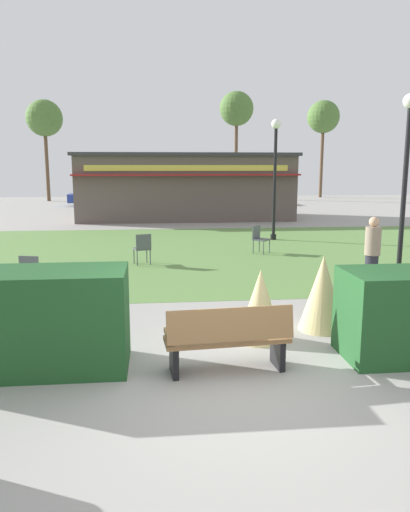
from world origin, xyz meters
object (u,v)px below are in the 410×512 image
Objects in this scene: tree_center_bg at (237,110)px; tree_left_bg at (323,118)px; cafe_chair_west at (143,246)px; parked_car_center_slot at (177,196)px; cafe_chair_center at (259,237)px; person_standing at (372,254)px; tree_right_bg at (44,119)px; park_bench at (228,339)px; parked_car_east_slot at (247,196)px; cafe_chair_east at (32,272)px; parked_car_west_slot at (99,196)px; lamppost_mid at (406,165)px; food_kiosk at (185,186)px; lamppost_far at (275,165)px.

tree_left_bg is at bearing 10.00° from tree_center_bg.
tree_center_bg is (7.20, 27.87, 6.79)m from cafe_chair_west.
cafe_chair_center is at bearing -85.01° from parked_car_center_slot.
person_standing is 33.54m from tree_right_bg.
parked_car_east_slot is at bearing 78.90° from park_bench.
tree_center_bg is at bearing -157.63° from person_standing.
park_bench is at bearing -50.88° from cafe_chair_east.
person_standing is at bearing -106.90° from tree_left_bg.
tree_center_bg reaches higher than parked_car_west_slot.
lamppost_mid is 15.62m from food_kiosk.
lamppost_mid is 30.54m from tree_center_bg.
lamppost_mid is 6.90m from lamppost_far.
park_bench is 1.03× the size of person_standing.
person_standing is 26.67m from parked_car_west_slot.
tree_right_bg reaches higher than person_standing.
person_standing reaches higher than cafe_chair_west.
cafe_chair_center is at bearing 125.44° from lamppost_mid.
parked_car_east_slot is (0.62, 23.90, -2.15)m from lamppost_mid.
tree_center_bg reaches higher than park_bench.
lamppost_far is 0.51× the size of tree_center_bg.
tree_left_bg is (18.67, 7.69, 6.24)m from parked_car_west_slot.
lamppost_mid is 25.99m from parked_car_west_slot.
tree_right_bg is (-11.75, 25.17, 5.82)m from cafe_chair_center.
tree_right_bg is at bearing 100.94° from cafe_chair_east.
cafe_chair_east is 0.11× the size of tree_left_bg.
parked_car_center_slot reaches higher than park_bench.
parked_car_center_slot is at bearing 80.30° from cafe_chair_east.
park_bench is at bearing -80.12° from cafe_chair_west.
lamppost_mid is 5.01× the size of cafe_chair_west.
tree_center_bg is at bearing 75.51° from cafe_chair_west.
cafe_chair_center is 0.21× the size of parked_car_center_slot.
tree_left_bg reaches higher than lamppost_far.
parked_car_east_slot reaches higher than cafe_chair_west.
cafe_chair_east is at bearing 129.12° from park_bench.
parked_car_east_slot is at bearing 0.01° from parked_car_west_slot.
food_kiosk is at bearing -54.55° from tree_right_bg.
lamppost_mid is 24.00m from parked_car_east_slot.
cafe_chair_center is 0.53× the size of person_standing.
cafe_chair_east is (-7.14, -7.54, -2.26)m from lamppost_far.
person_standing is 25.30m from parked_car_east_slot.
parked_car_east_slot is 16.95m from tree_right_bg.
lamppost_far is 1.03× the size of parked_car_center_slot.
lamppost_far is 5.01× the size of cafe_chair_east.
cafe_chair_center is 0.21× the size of parked_car_east_slot.
lamppost_mid is 0.51× the size of tree_center_bg.
tree_left_bg is 0.95× the size of tree_center_bg.
tree_right_bg reaches higher than lamppost_mid.
tree_center_bg is at bearing 84.25° from lamppost_far.
tree_left_bg is (17.39, 32.41, 6.36)m from cafe_chair_east.
park_bench is 29.18m from parked_car_center_slot.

